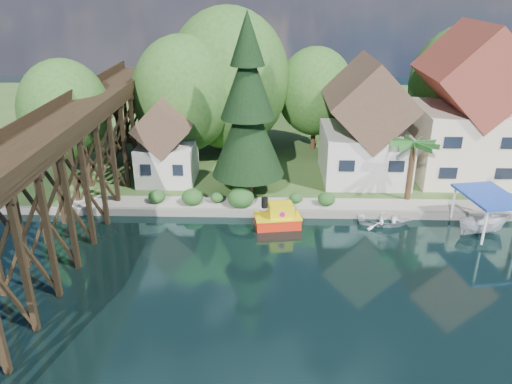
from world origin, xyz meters
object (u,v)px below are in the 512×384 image
conifer (248,111)px  house_center (466,114)px  house_left (366,128)px  boat_canopy (485,217)px  boat_white_a (385,218)px  palm_tree (414,146)px  tugboat (278,218)px  shed (166,146)px  trestle_bridge (70,165)px

conifer → house_center: bearing=14.1°
house_left → boat_canopy: bearing=-54.4°
conifer → boat_white_a: (10.87, -4.49, -7.33)m
house_left → palm_tree: house_left is taller
palm_tree → boat_white_a: (-2.59, -3.57, -4.79)m
house_center → boat_white_a: house_center is taller
conifer → tugboat: bearing=-64.3°
palm_tree → boat_canopy: bearing=-48.3°
shed → conifer: 8.95m
house_center → trestle_bridge: bearing=-160.5°
boat_canopy → tugboat: bearing=177.7°
house_left → shed: bearing=-175.2°
shed → conifer: (7.50, -2.91, 3.93)m
house_left → tugboat: bearing=-129.4°
boat_canopy → trestle_bridge: bearing=-179.0°
trestle_bridge → boat_white_a: 23.96m
house_center → conifer: size_ratio=0.92×
house_center → shed: house_center is taller
trestle_bridge → tugboat: 15.76m
conifer → palm_tree: bearing=-3.9°
trestle_bridge → conifer: size_ratio=2.93×
house_left → boat_white_a: (0.37, -8.90, -4.71)m
tugboat → boat_white_a: tugboat is taller
conifer → boat_canopy: (17.87, -5.87, -6.41)m
trestle_bridge → boat_canopy: bearing=1.0°
palm_tree → tugboat: 12.58m
trestle_bridge → shed: 10.69m
trestle_bridge → palm_tree: 26.54m
trestle_bridge → shed: size_ratio=5.63×
boat_white_a → house_center: bearing=-37.3°
house_center → shed: (-27.00, -2.00, -2.59)m
tugboat → boat_canopy: boat_canopy is taller
house_left → shed: house_left is taller
shed → tugboat: 13.30m
house_left → tugboat: (-7.96, -9.68, -4.38)m
house_center → tugboat: size_ratio=3.69×
house_left → house_center: bearing=3.2°
trestle_bridge → house_left: 25.42m
trestle_bridge → conifer: conifer is taller
trestle_bridge → boat_white_a: size_ratio=10.66×
conifer → palm_tree: 13.73m
house_left → palm_tree: 6.10m
palm_tree → boat_white_a: size_ratio=1.31×
house_left → boat_canopy: 13.21m
boat_white_a → shed: bearing=73.3°
house_left → house_center: 9.10m
house_center → boat_white_a: size_ratio=3.35×
house_center → shed: bearing=-175.8°
shed → boat_canopy: size_ratio=1.45×
shed → palm_tree: bearing=-10.3°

